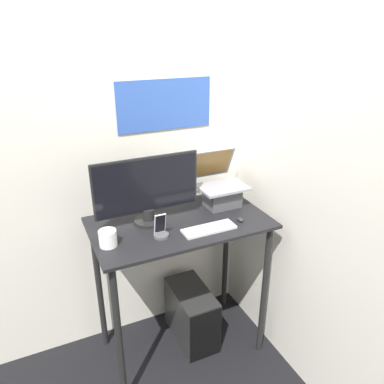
{
  "coord_description": "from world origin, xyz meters",
  "views": [
    {
      "loc": [
        -0.78,
        -1.54,
        2.09
      ],
      "look_at": [
        0.08,
        0.31,
        1.19
      ],
      "focal_mm": 35.0,
      "sensor_mm": 36.0,
      "label": 1
    }
  ],
  "objects_px": {
    "laptop": "(221,191)",
    "monitor": "(147,191)",
    "keyboard": "(209,229)",
    "computer_tower": "(191,314)",
    "cell_phone": "(161,231)",
    "mouse": "(240,219)"
  },
  "relations": [
    {
      "from": "keyboard",
      "to": "computer_tower",
      "type": "height_order",
      "value": "keyboard"
    },
    {
      "from": "cell_phone",
      "to": "computer_tower",
      "type": "distance_m",
      "value": 0.9
    },
    {
      "from": "mouse",
      "to": "computer_tower",
      "type": "xyz_separation_m",
      "value": [
        -0.23,
        0.21,
        -0.82
      ]
    },
    {
      "from": "cell_phone",
      "to": "keyboard",
      "type": "bearing_deg",
      "value": -10.06
    },
    {
      "from": "keyboard",
      "to": "monitor",
      "type": "bearing_deg",
      "value": 140.04
    },
    {
      "from": "monitor",
      "to": "mouse",
      "type": "relative_size",
      "value": 12.24
    },
    {
      "from": "keyboard",
      "to": "cell_phone",
      "type": "height_order",
      "value": "cell_phone"
    },
    {
      "from": "laptop",
      "to": "monitor",
      "type": "distance_m",
      "value": 0.52
    },
    {
      "from": "laptop",
      "to": "keyboard",
      "type": "xyz_separation_m",
      "value": [
        -0.23,
        -0.27,
        -0.09
      ]
    },
    {
      "from": "laptop",
      "to": "cell_phone",
      "type": "bearing_deg",
      "value": -156.17
    },
    {
      "from": "laptop",
      "to": "computer_tower",
      "type": "bearing_deg",
      "value": -168.0
    },
    {
      "from": "keyboard",
      "to": "mouse",
      "type": "relative_size",
      "value": 6.13
    },
    {
      "from": "mouse",
      "to": "monitor",
      "type": "bearing_deg",
      "value": 156.27
    },
    {
      "from": "keyboard",
      "to": "cell_phone",
      "type": "distance_m",
      "value": 0.28
    },
    {
      "from": "cell_phone",
      "to": "laptop",
      "type": "bearing_deg",
      "value": 23.83
    },
    {
      "from": "laptop",
      "to": "monitor",
      "type": "height_order",
      "value": "monitor"
    },
    {
      "from": "mouse",
      "to": "cell_phone",
      "type": "bearing_deg",
      "value": 176.25
    },
    {
      "from": "laptop",
      "to": "mouse",
      "type": "xyz_separation_m",
      "value": [
        -0.0,
        -0.26,
        -0.09
      ]
    },
    {
      "from": "keyboard",
      "to": "computer_tower",
      "type": "relative_size",
      "value": 0.7
    },
    {
      "from": "monitor",
      "to": "mouse",
      "type": "distance_m",
      "value": 0.59
    },
    {
      "from": "monitor",
      "to": "cell_phone",
      "type": "xyz_separation_m",
      "value": [
        0.01,
        -0.19,
        -0.17
      ]
    },
    {
      "from": "keyboard",
      "to": "computer_tower",
      "type": "xyz_separation_m",
      "value": [
        -0.01,
        0.22,
        -0.81
      ]
    }
  ]
}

